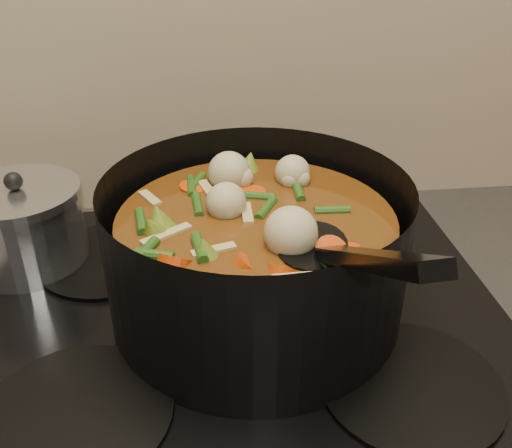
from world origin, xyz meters
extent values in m
cube|color=black|center=(0.00, 1.93, 0.89)|extent=(2.64, 0.64, 0.05)
cube|color=black|center=(0.00, 1.93, 0.92)|extent=(0.62, 0.54, 0.02)
cylinder|color=black|center=(-0.16, 1.80, 0.93)|extent=(0.18, 0.18, 0.01)
cylinder|color=black|center=(0.16, 1.80, 0.93)|extent=(0.18, 0.18, 0.01)
cylinder|color=black|center=(-0.16, 2.06, 0.93)|extent=(0.18, 0.18, 0.01)
cylinder|color=black|center=(0.16, 2.06, 0.93)|extent=(0.18, 0.18, 0.01)
cylinder|color=black|center=(0.02, 1.94, 1.01)|extent=(0.36, 0.36, 0.16)
cylinder|color=black|center=(0.02, 1.94, 0.94)|extent=(0.32, 0.32, 0.01)
cylinder|color=#5F3610|center=(0.02, 1.94, 1.00)|extent=(0.30, 0.30, 0.11)
cylinder|color=red|center=(0.07, 1.94, 1.05)|extent=(0.03, 0.03, 0.03)
cylinder|color=red|center=(0.07, 2.00, 1.05)|extent=(0.04, 0.04, 0.03)
cylinder|color=red|center=(-0.02, 2.04, 1.05)|extent=(0.05, 0.05, 0.03)
cylinder|color=red|center=(-0.04, 1.95, 1.05)|extent=(0.04, 0.04, 0.03)
cylinder|color=red|center=(-0.04, 1.87, 1.05)|extent=(0.04, 0.04, 0.03)
cylinder|color=red|center=(0.04, 1.90, 1.05)|extent=(0.05, 0.05, 0.03)
cylinder|color=red|center=(0.10, 1.92, 1.05)|extent=(0.04, 0.04, 0.03)
cylinder|color=red|center=(0.11, 2.01, 1.05)|extent=(0.04, 0.04, 0.03)
cylinder|color=red|center=(0.02, 2.00, 1.05)|extent=(0.05, 0.05, 0.03)
cylinder|color=red|center=(-0.06, 1.98, 1.05)|extent=(0.04, 0.04, 0.03)
sphere|color=#BFB487|center=(0.09, 1.94, 1.06)|extent=(0.05, 0.05, 0.05)
sphere|color=#BFB487|center=(0.00, 2.00, 1.06)|extent=(0.05, 0.05, 0.05)
sphere|color=#BFB487|center=(-0.03, 1.89, 1.06)|extent=(0.05, 0.05, 0.05)
sphere|color=#BFB487|center=(0.08, 1.91, 1.06)|extent=(0.05, 0.05, 0.05)
cone|color=olive|center=(0.04, 1.85, 1.06)|extent=(0.04, 0.04, 0.04)
cone|color=olive|center=(0.11, 1.96, 1.06)|extent=(0.04, 0.04, 0.04)
cone|color=olive|center=(0.00, 2.03, 1.06)|extent=(0.04, 0.04, 0.04)
cone|color=olive|center=(-0.07, 1.91, 1.06)|extent=(0.04, 0.04, 0.04)
cone|color=olive|center=(0.06, 1.85, 1.06)|extent=(0.04, 0.04, 0.04)
cylinder|color=#2A5619|center=(0.06, 1.97, 1.06)|extent=(0.01, 0.04, 0.01)
cylinder|color=#2A5619|center=(0.02, 2.05, 1.06)|extent=(0.04, 0.04, 0.01)
cylinder|color=#2A5619|center=(-0.05, 2.00, 1.06)|extent=(0.04, 0.02, 0.01)
cylinder|color=#2A5619|center=(-0.05, 1.93, 1.06)|extent=(0.03, 0.04, 0.01)
cylinder|color=#2A5619|center=(-0.01, 1.90, 1.06)|extent=(0.03, 0.04, 0.01)
cylinder|color=#2A5619|center=(0.05, 1.83, 1.06)|extent=(0.04, 0.02, 0.01)
cylinder|color=#2A5619|center=(0.10, 1.89, 1.06)|extent=(0.04, 0.04, 0.01)
cylinder|color=#2A5619|center=(0.09, 1.96, 1.06)|extent=(0.01, 0.04, 0.01)
cylinder|color=#2A5619|center=(0.05, 1.98, 1.06)|extent=(0.04, 0.03, 0.01)
cylinder|color=#2A5619|center=(-0.01, 2.04, 1.06)|extent=(0.04, 0.02, 0.01)
cylinder|color=#2A5619|center=(-0.06, 1.97, 1.06)|extent=(0.03, 0.04, 0.01)
cylinder|color=#2A5619|center=(-0.04, 1.91, 1.06)|extent=(0.03, 0.04, 0.01)
cylinder|color=#2A5619|center=(0.01, 1.89, 1.06)|extent=(0.04, 0.02, 0.01)
cylinder|color=#2A5619|center=(0.07, 1.84, 1.06)|extent=(0.04, 0.04, 0.01)
cube|color=tan|center=(-0.05, 1.96, 1.06)|extent=(0.05, 0.01, 0.00)
cube|color=tan|center=(-0.01, 1.87, 1.06)|extent=(0.02, 0.05, 0.00)
cube|color=tan|center=(0.09, 1.89, 1.06)|extent=(0.05, 0.03, 0.00)
cube|color=tan|center=(0.08, 2.00, 1.06)|extent=(0.04, 0.04, 0.00)
cube|color=tan|center=(-0.03, 2.00, 1.06)|extent=(0.03, 0.05, 0.00)
cube|color=tan|center=(-0.05, 1.90, 1.06)|extent=(0.05, 0.02, 0.00)
ellipsoid|color=black|center=(0.07, 1.87, 1.05)|extent=(0.09, 0.11, 0.01)
cube|color=black|center=(0.09, 1.76, 1.11)|extent=(0.04, 0.20, 0.12)
cylinder|color=silver|center=(-0.26, 2.07, 0.98)|extent=(0.15, 0.15, 0.09)
cylinder|color=silver|center=(-0.26, 2.07, 1.03)|extent=(0.16, 0.16, 0.01)
sphere|color=black|center=(-0.26, 2.07, 1.05)|extent=(0.02, 0.02, 0.02)
camera|label=1|loc=(-0.04, 1.42, 1.35)|focal=40.00mm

